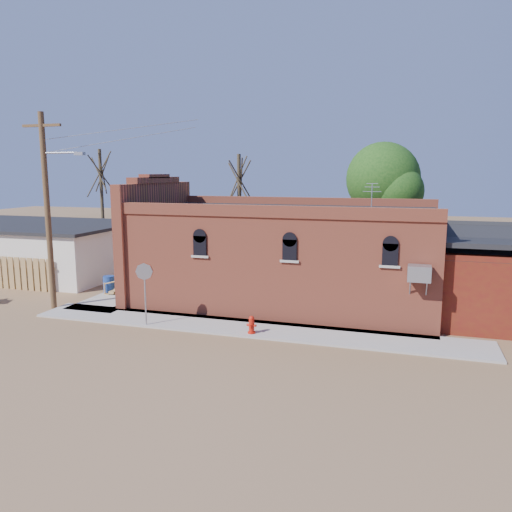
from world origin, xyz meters
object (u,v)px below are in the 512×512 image
(fire_hydrant, at_px, (252,325))
(stop_sign, at_px, (145,277))
(brick_bar, at_px, (279,255))
(trash_barrel, at_px, (109,284))
(utility_pole, at_px, (48,207))

(fire_hydrant, distance_m, stop_sign, 4.84)
(brick_bar, bearing_deg, trash_barrel, -172.98)
(stop_sign, bearing_deg, brick_bar, 54.58)
(fire_hydrant, xyz_separation_m, trash_barrel, (-9.21, 4.19, 0.10))
(stop_sign, bearing_deg, trash_barrel, 139.21)
(utility_pole, distance_m, trash_barrel, 5.38)
(brick_bar, xyz_separation_m, utility_pole, (-9.79, -4.29, 2.43))
(utility_pole, xyz_separation_m, fire_hydrant, (10.05, -1.00, -4.34))
(utility_pole, bearing_deg, trash_barrel, 75.18)
(utility_pole, height_order, trash_barrel, utility_pole)
(utility_pole, distance_m, stop_sign, 6.25)
(utility_pole, xyz_separation_m, trash_barrel, (0.84, 3.19, -4.25))
(brick_bar, height_order, utility_pole, utility_pole)
(fire_hydrant, bearing_deg, utility_pole, -168.35)
(brick_bar, height_order, fire_hydrant, brick_bar)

